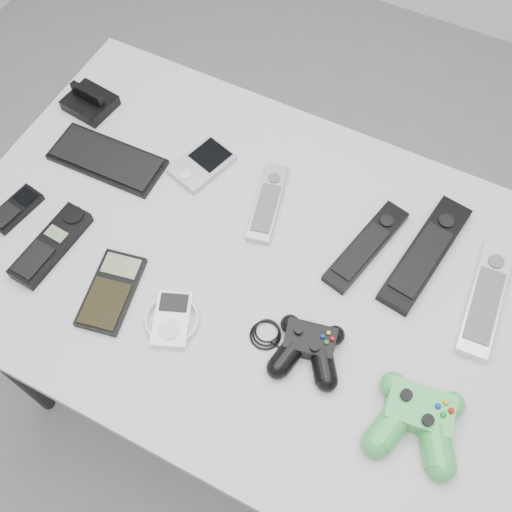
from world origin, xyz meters
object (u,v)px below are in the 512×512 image
at_px(pda, 202,164).
at_px(cordless_handset, 51,245).
at_px(pda_keyboard, 107,159).
at_px(remote_black_b, 426,253).
at_px(remote_silver_b, 486,297).
at_px(controller_green, 417,418).
at_px(mp3_player, 172,319).
at_px(remote_black_a, 366,246).
at_px(mobile_phone, 15,209).
at_px(controller_black, 308,347).
at_px(remote_silver_a, 268,202).
at_px(calculator, 111,291).
at_px(desk, 261,282).

height_order(pda, cordless_handset, cordless_handset).
distance_m(pda_keyboard, remote_black_b, 0.66).
xyz_separation_m(remote_silver_b, controller_green, (-0.04, -0.26, 0.01)).
height_order(pda, mp3_player, pda).
relative_size(remote_black_a, remote_black_b, 0.82).
relative_size(pda, remote_silver_b, 0.51).
distance_m(mobile_phone, cordless_handset, 0.12).
relative_size(pda, cordless_handset, 0.69).
height_order(mp3_player, controller_black, controller_black).
bearing_deg(pda_keyboard, controller_black, -20.90).
relative_size(remote_silver_a, remote_silver_b, 0.75).
height_order(remote_black_b, controller_black, controller_black).
relative_size(remote_silver_a, remote_black_b, 0.69).
relative_size(pda_keyboard, calculator, 1.50).
xyz_separation_m(pda, remote_black_a, (0.37, -0.03, 0.00)).
bearing_deg(remote_silver_b, mp3_player, -152.79).
distance_m(remote_black_b, mobile_phone, 0.79).
height_order(remote_black_b, mobile_phone, remote_black_b).
distance_m(desk, calculator, 0.29).
xyz_separation_m(pda, controller_green, (0.56, -0.29, 0.02)).
height_order(desk, pda_keyboard, pda_keyboard).
bearing_deg(mobile_phone, calculator, -4.22).
height_order(pda_keyboard, remote_silver_b, remote_silver_b).
bearing_deg(desk, remote_silver_a, 111.01).
bearing_deg(controller_green, controller_black, 163.97).
bearing_deg(remote_black_b, mp3_player, -128.85).
bearing_deg(cordless_handset, controller_black, 7.43).
xyz_separation_m(mobile_phone, calculator, (0.26, -0.06, -0.00)).
height_order(calculator, controller_green, controller_green).
relative_size(pda, mp3_player, 1.19).
xyz_separation_m(cordless_handset, controller_black, (0.51, 0.03, 0.01)).
bearing_deg(desk, controller_black, -37.71).
height_order(mobile_phone, calculator, mobile_phone).
xyz_separation_m(remote_black_b, calculator, (-0.48, -0.33, -0.00)).
bearing_deg(remote_silver_b, pda_keyboard, 179.31).
distance_m(calculator, controller_green, 0.57).
height_order(remote_black_a, mobile_phone, remote_black_a).
height_order(mobile_phone, mp3_player, same).
relative_size(pda_keyboard, mobile_phone, 2.20).
bearing_deg(remote_silver_a, pda, 158.23).
bearing_deg(remote_silver_a, mp3_player, -111.33).
distance_m(remote_black_a, controller_black, 0.24).
bearing_deg(pda, controller_green, -11.31).
bearing_deg(remote_silver_a, remote_black_a, -14.72).
relative_size(desk, mobile_phone, 11.03).
height_order(desk, calculator, calculator).
bearing_deg(controller_black, cordless_handset, 171.60).
xyz_separation_m(mobile_phone, controller_green, (0.83, -0.03, 0.02)).
relative_size(remote_black_b, calculator, 1.66).
height_order(remote_silver_a, remote_silver_b, remote_silver_b).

